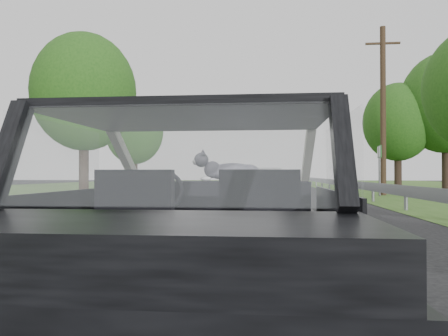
% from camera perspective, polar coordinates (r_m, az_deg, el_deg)
% --- Properties ---
extents(ground, '(140.00, 140.00, 0.00)m').
position_cam_1_polar(ground, '(3.34, -2.46, -19.35)').
color(ground, '#343435').
rests_on(ground, ground).
extents(subject_car, '(1.80, 4.00, 1.45)m').
position_cam_1_polar(subject_car, '(3.18, -2.45, -6.87)').
color(subject_car, black).
rests_on(subject_car, ground).
extents(dashboard, '(1.58, 0.45, 0.30)m').
position_cam_1_polar(dashboard, '(3.79, -1.08, -4.00)').
color(dashboard, black).
rests_on(dashboard, subject_car).
extents(driver_seat, '(0.50, 0.72, 0.42)m').
position_cam_1_polar(driver_seat, '(2.97, -10.95, -4.29)').
color(driver_seat, black).
rests_on(driver_seat, subject_car).
extents(passenger_seat, '(0.50, 0.72, 0.42)m').
position_cam_1_polar(passenger_seat, '(2.84, 4.72, -4.45)').
color(passenger_seat, black).
rests_on(passenger_seat, subject_car).
extents(steering_wheel, '(0.36, 0.36, 0.04)m').
position_cam_1_polar(steering_wheel, '(3.57, -8.06, -3.06)').
color(steering_wheel, black).
rests_on(steering_wheel, dashboard).
extents(cat, '(0.63, 0.31, 0.27)m').
position_cam_1_polar(cat, '(3.77, 1.17, -0.38)').
color(cat, gray).
rests_on(cat, dashboard).
extents(guardrail, '(0.05, 90.00, 0.32)m').
position_cam_1_polar(guardrail, '(13.69, 22.19, -2.74)').
color(guardrail, gray).
rests_on(guardrail, ground).
extents(other_car, '(1.82, 4.46, 1.46)m').
position_cam_1_polar(other_car, '(27.90, 5.90, -1.46)').
color(other_car, silver).
rests_on(other_car, ground).
extents(highway_sign, '(0.18, 0.97, 2.41)m').
position_cam_1_polar(highway_sign, '(22.03, 19.65, -0.36)').
color(highway_sign, '#236F2E').
rests_on(highway_sign, ground).
extents(utility_pole, '(0.36, 0.36, 8.43)m').
position_cam_1_polar(utility_pole, '(23.30, 20.07, 7.04)').
color(utility_pole, '#493325').
rests_on(utility_pole, ground).
extents(tree_2, '(5.64, 5.64, 7.30)m').
position_cam_1_polar(tree_2, '(33.32, 21.75, 3.73)').
color(tree_2, '#1E4B15').
rests_on(tree_2, ground).
extents(tree_3, '(7.12, 7.12, 9.22)m').
position_cam_1_polar(tree_3, '(33.99, 26.98, 5.30)').
color(tree_3, '#1E4B15').
rests_on(tree_3, ground).
extents(tree_5, '(7.45, 7.45, 8.72)m').
position_cam_1_polar(tree_5, '(25.83, -17.81, 6.59)').
color(tree_5, '#1E4B15').
rests_on(tree_5, ground).
extents(tree_6, '(5.25, 5.25, 6.64)m').
position_cam_1_polar(tree_6, '(33.94, -11.63, 3.05)').
color(tree_6, '#1E4B15').
rests_on(tree_6, ground).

